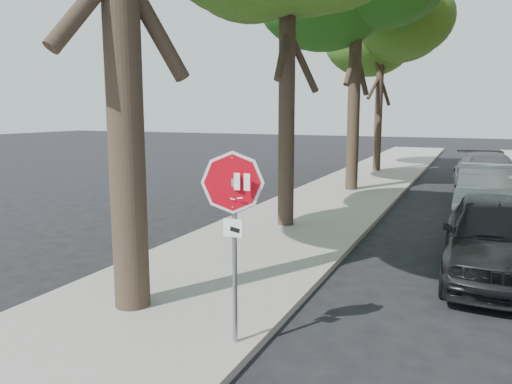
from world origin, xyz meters
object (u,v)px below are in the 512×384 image
tree_far (382,32)px  car_b (491,195)px  car_a (496,237)px  car_c (488,174)px  stop_sign (234,211)px

tree_far → car_b: size_ratio=1.84×
car_a → car_c: (-0.00, 10.82, -0.02)m
stop_sign → car_b: bearing=71.8°
tree_far → car_b: 13.86m
car_b → car_c: car_b is taller
car_a → tree_far: bearing=107.0°
car_a → car_b: 5.23m
car_b → car_a: bearing=-88.4°
car_b → car_c: 5.58m
tree_far → car_a: bearing=-71.9°
stop_sign → car_b: size_ratio=0.51×
car_b → car_c: bearing=91.6°
stop_sign → tree_far: (-2.02, 21.14, 5.26)m
stop_sign → tree_far: bearing=95.5°
stop_sign → car_a: (3.30, 4.81, -1.13)m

